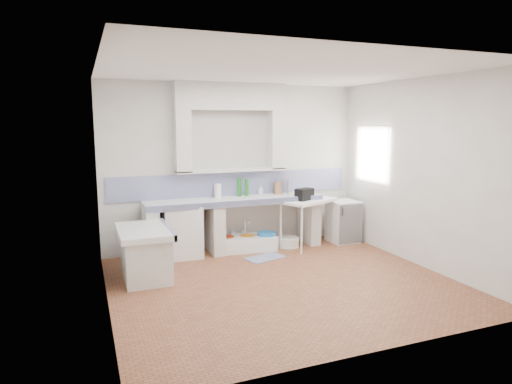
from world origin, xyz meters
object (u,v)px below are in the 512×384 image
object	(u,v)px
sink	(249,244)
fridge	(343,221)
side_table	(308,223)
stove	(182,231)

from	to	relation	value
sink	fridge	xyz separation A→B (m)	(1.78, -0.12, 0.27)
side_table	fridge	bearing A→B (deg)	-21.43
stove	sink	world-z (taller)	stove
stove	side_table	xyz separation A→B (m)	(2.17, -0.20, -0.00)
stove	side_table	world-z (taller)	stove
stove	sink	distance (m)	1.18
stove	fridge	world-z (taller)	stove
fridge	stove	bearing A→B (deg)	176.95
stove	fridge	size ratio (longest dim) A/B	1.12
sink	fridge	bearing A→B (deg)	1.92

